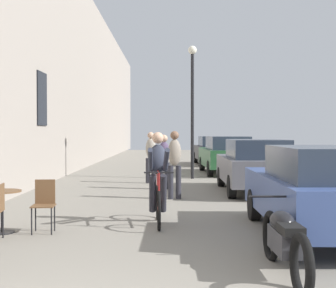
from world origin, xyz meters
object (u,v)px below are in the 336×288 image
parked_car_nearest (319,190)px  parked_car_second (255,165)px  parked_car_third (227,154)px  pedestrian_near (175,161)px  cafe_table_mid (3,202)px  cafe_chair_mid_toward_street (45,202)px  parked_motorcycle (285,241)px  cyclist_on_bicycle (159,180)px  pedestrian_mid (165,159)px  pedestrian_far (152,154)px  parked_car_fourth (214,150)px  street_lamp (193,95)px

parked_car_nearest → parked_car_second: parked_car_second is taller
parked_car_third → pedestrian_near: bearing=-106.4°
cafe_table_mid → parked_car_third: bearing=66.1°
parked_car_nearest → cafe_chair_mid_toward_street: bearing=175.3°
parked_motorcycle → parked_car_third: bearing=85.9°
cyclist_on_bicycle → pedestrian_mid: bearing=89.3°
pedestrian_far → parked_motorcycle: 10.61m
cafe_chair_mid_toward_street → pedestrian_far: (1.53, 7.95, 0.45)m
parked_car_fourth → parked_car_third: bearing=-90.1°
pedestrian_mid → parked_car_third: 6.03m
cafe_chair_mid_toward_street → parked_car_nearest: 4.59m
parked_car_nearest → parked_motorcycle: (-1.06, -2.08, -0.36)m
parked_car_second → parked_car_fourth: parked_car_fourth is taller
cafe_chair_mid_toward_street → parked_car_nearest: parked_car_nearest is taller
cafe_chair_mid_toward_street → parked_car_fourth: 17.77m
pedestrian_mid → parked_car_second: (2.58, -0.76, -0.14)m
pedestrian_far → parked_car_nearest: pedestrian_far is taller
parked_car_nearest → parked_motorcycle: parked_car_nearest is taller
parked_car_second → parked_car_fourth: 11.73m
pedestrian_far → parked_car_nearest: bearing=-70.0°
cafe_chair_mid_toward_street → parked_motorcycle: bearing=-35.0°
pedestrian_near → parked_car_fourth: (2.24, 13.10, -0.20)m
cyclist_on_bicycle → parked_car_nearest: (2.64, -1.20, -0.04)m
parked_car_third → parked_motorcycle: size_ratio=2.06×
pedestrian_near → parked_car_second: size_ratio=0.41×
parked_car_fourth → pedestrian_near: bearing=-99.7°
cafe_chair_mid_toward_street → pedestrian_near: (2.28, 4.08, 0.47)m
parked_car_nearest → parked_car_third: 12.07m
pedestrian_far → pedestrian_near: bearing=-79.0°
cafe_table_mid → pedestrian_mid: (2.69, 6.29, 0.40)m
pedestrian_far → parked_motorcycle: pedestrian_far is taller
cyclist_on_bicycle → parked_car_fourth: cyclist_on_bicycle is taller
cafe_table_mid → pedestrian_mid: size_ratio=0.44×
street_lamp → parked_car_second: (1.56, -4.09, -2.32)m
cafe_chair_mid_toward_street → parked_car_nearest: (4.56, -0.38, 0.25)m
street_lamp → parked_car_nearest: 10.31m
parked_car_third → street_lamp: bearing=-125.0°
cafe_chair_mid_toward_street → parked_car_nearest: bearing=-4.7°
pedestrian_mid → cafe_chair_mid_toward_street: bearing=-107.8°
cafe_table_mid → parked_car_fourth: bearing=73.2°
cafe_table_mid → pedestrian_mid: bearing=66.9°
cafe_chair_mid_toward_street → pedestrian_mid: (2.00, 6.21, 0.41)m
parked_car_fourth → parked_car_nearest: bearing=-89.9°
pedestrian_far → parked_car_nearest: size_ratio=0.41×
pedestrian_far → parked_motorcycle: size_ratio=0.80×
parked_car_nearest → pedestrian_mid: bearing=111.3°
cafe_table_mid → parked_car_third: (5.21, 11.76, 0.28)m
pedestrian_mid → parked_car_fourth: bearing=77.0°
cafe_chair_mid_toward_street → street_lamp: bearing=72.5°
pedestrian_near → pedestrian_mid: (-0.29, 2.13, -0.06)m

